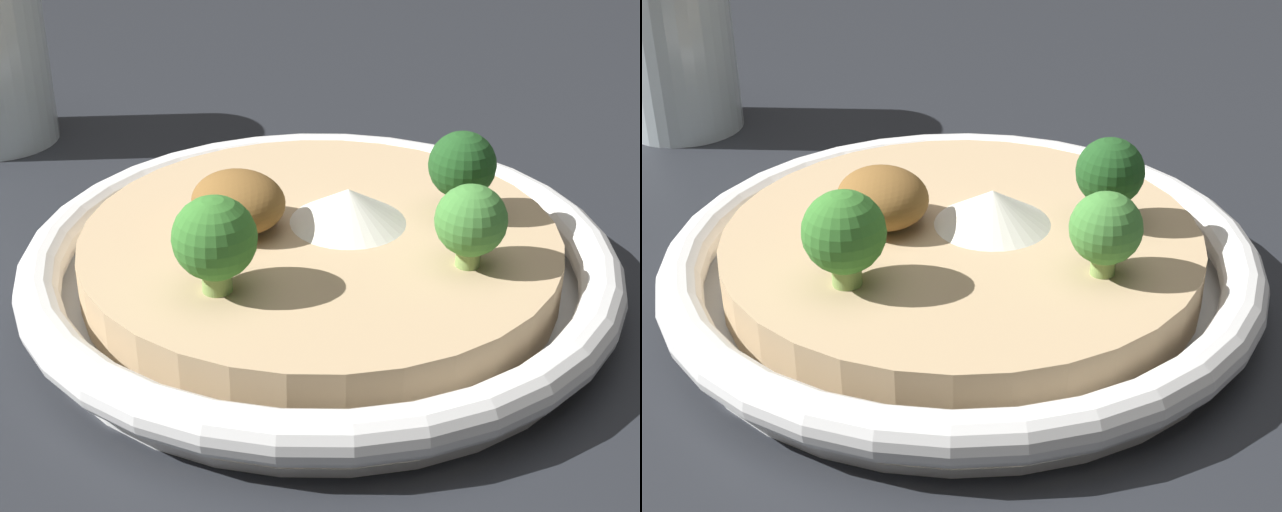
{
  "view_description": "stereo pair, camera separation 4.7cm",
  "coord_description": "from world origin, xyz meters",
  "views": [
    {
      "loc": [
        -0.32,
        0.26,
        0.25
      ],
      "look_at": [
        0.0,
        0.0,
        0.02
      ],
      "focal_mm": 55.0,
      "sensor_mm": 36.0,
      "label": 1
    },
    {
      "loc": [
        -0.35,
        0.22,
        0.25
      ],
      "look_at": [
        0.0,
        0.0,
        0.02
      ],
      "focal_mm": 55.0,
      "sensor_mm": 36.0,
      "label": 2
    }
  ],
  "objects": [
    {
      "name": "ground_plane",
      "position": [
        0.0,
        0.0,
        0.0
      ],
      "size": [
        6.0,
        6.0,
        0.0
      ],
      "primitive_type": "plane",
      "color": "#23262B"
    },
    {
      "name": "drinking_glass",
      "position": [
        0.29,
        0.04,
        0.06
      ],
      "size": [
        0.08,
        0.08,
        0.12
      ],
      "color": "silver",
      "rests_on": "ground_plane"
    },
    {
      "name": "crispy_onion_garnish",
      "position": [
        0.03,
        0.03,
        0.05
      ],
      "size": [
        0.05,
        0.04,
        0.03
      ],
      "color": "brown",
      "rests_on": "risotto_bowl"
    },
    {
      "name": "risotto_bowl",
      "position": [
        0.0,
        0.0,
        0.02
      ],
      "size": [
        0.29,
        0.29,
        0.03
      ],
      "color": "white",
      "rests_on": "ground_plane"
    },
    {
      "name": "broccoli_back",
      "position": [
        -0.01,
        0.07,
        0.06
      ],
      "size": [
        0.04,
        0.04,
        0.04
      ],
      "color": "#84A856",
      "rests_on": "risotto_bowl"
    },
    {
      "name": "cheese_sprinkle",
      "position": [
        -0.0,
        -0.02,
        0.04
      ],
      "size": [
        0.06,
        0.06,
        0.02
      ],
      "color": "white",
      "rests_on": "risotto_bowl"
    },
    {
      "name": "broccoli_front_left",
      "position": [
        -0.03,
        -0.07,
        0.06
      ],
      "size": [
        0.03,
        0.03,
        0.04
      ],
      "color": "#668E47",
      "rests_on": "risotto_bowl"
    },
    {
      "name": "broccoli_left",
      "position": [
        -0.07,
        -0.03,
        0.06
      ],
      "size": [
        0.03,
        0.03,
        0.04
      ],
      "color": "#84A856",
      "rests_on": "risotto_bowl"
    }
  ]
}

